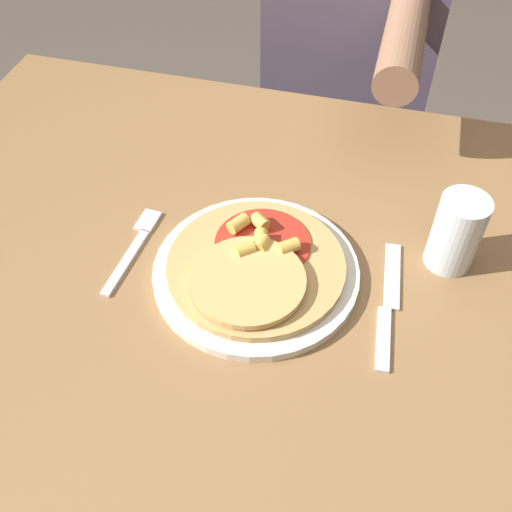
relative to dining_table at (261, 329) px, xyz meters
name	(u,v)px	position (x,y,z in m)	size (l,w,h in m)	color
ground_plane	(259,488)	(0.00, 0.00, -0.64)	(8.00, 8.00, 0.00)	brown
dining_table	(261,329)	(0.00, 0.00, 0.00)	(1.26, 0.98, 0.73)	olive
plate	(256,271)	(-0.01, 0.03, 0.10)	(0.29, 0.29, 0.01)	silver
pizza	(255,266)	(-0.01, 0.02, 0.12)	(0.25, 0.25, 0.04)	tan
fork	(135,245)	(-0.20, 0.03, 0.10)	(0.03, 0.18, 0.00)	silver
knife	(388,305)	(0.17, 0.02, 0.10)	(0.03, 0.22, 0.00)	silver
drinking_glass	(457,232)	(0.25, 0.12, 0.15)	(0.07, 0.07, 0.12)	silver
person_diner	(352,50)	(0.02, 0.71, 0.07)	(0.35, 0.52, 1.21)	#2D2D38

